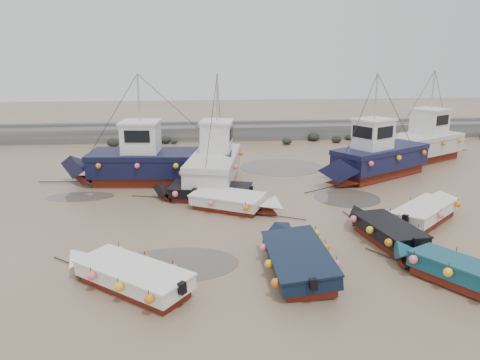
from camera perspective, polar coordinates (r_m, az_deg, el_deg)
The scene contains 18 objects.
ground at distance 20.50m, azimuth 2.11°, elevation -5.73°, with size 120.00×120.00×0.00m, color #9A7E64.
seawall at distance 41.60m, azimuth -1.93°, elevation 5.81°, with size 60.00×4.92×1.50m.
puddle_a at distance 17.16m, azimuth -7.79°, elevation -10.13°, with size 4.55×4.55×0.01m, color #514940.
puddle_b at distance 25.17m, azimuth 12.90°, elevation -2.14°, with size 3.46×3.46×0.01m, color #514940.
puddle_c at distance 26.13m, azimuth -18.93°, elevation -1.95°, with size 3.60×3.60×0.01m, color #514940.
puddle_d at distance 31.44m, azimuth 5.08°, elevation 1.60°, with size 5.62×5.62×0.01m, color #514940.
dinghy_0 at distance 15.67m, azimuth -13.75°, elevation -10.81°, with size 5.29×4.67×1.43m.
dinghy_1 at distance 16.63m, azimuth 7.02°, elevation -8.93°, with size 2.44×6.73×1.43m.
dinghy_2 at distance 17.05m, azimuth 24.16°, elevation -9.49°, with size 3.42×4.83×1.43m.
dinghy_3 at distance 22.68m, azimuth 22.01°, elevation -3.35°, with size 5.21×4.74×1.43m.
dinghy_4 at distance 24.04m, azimuth -4.43°, elevation -1.27°, with size 6.35×2.94×1.43m.
dinghy_5 at distance 22.37m, azimuth -0.64°, elevation -2.43°, with size 5.32×3.54×1.43m.
dinghy_6 at distance 19.79m, azimuth 17.15°, elevation -5.48°, with size 2.29×5.64×1.43m.
cabin_boat_0 at distance 27.63m, azimuth -10.89°, elevation 2.27°, with size 11.43×3.92×6.22m.
cabin_boat_1 at distance 27.01m, azimuth -3.04°, elevation 2.32°, with size 3.93×10.19×6.22m.
cabin_boat_2 at distance 29.35m, azimuth 16.05°, elevation 2.81°, with size 8.93×6.03×6.22m.
cabin_boat_3 at distance 35.76m, azimuth 21.63°, elevation 4.43°, with size 9.11×6.32×6.22m.
person at distance 24.64m, azimuth -2.46°, elevation -2.14°, with size 0.66×0.43×1.80m, color #19233C.
Camera 1 is at (-2.66, -18.99, 7.24)m, focal length 35.00 mm.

